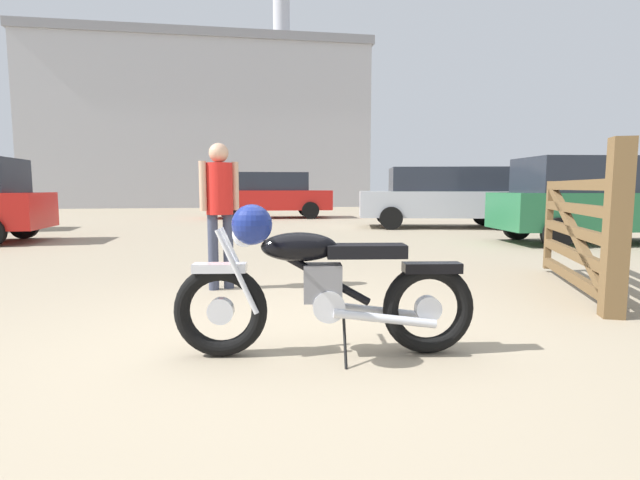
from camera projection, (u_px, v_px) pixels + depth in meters
name	position (u px, v px, depth m)	size (l,w,h in m)	color
ground_plane	(283.00, 343.00, 3.59)	(80.00, 80.00, 0.00)	gray
vintage_motorcycle	(318.00, 286.00, 3.27)	(2.08, 0.73, 1.07)	black
timber_gate	(583.00, 231.00, 5.14)	(0.90, 2.46, 1.60)	brown
bystander	(220.00, 200.00, 5.42)	(0.42, 0.30, 1.66)	#383D51
dark_sedan_left	(444.00, 195.00, 13.99)	(4.91, 2.50, 1.74)	black
white_estate_far	(589.00, 200.00, 9.95)	(3.94, 1.91, 1.78)	black
silver_sedan_mid	(266.00, 194.00, 18.47)	(4.76, 2.09, 1.74)	black
industrial_building	(208.00, 127.00, 31.60)	(20.77, 10.55, 19.31)	#B2B2B7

